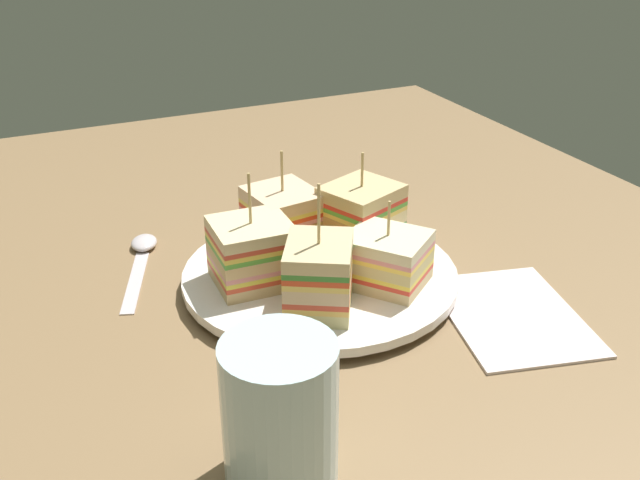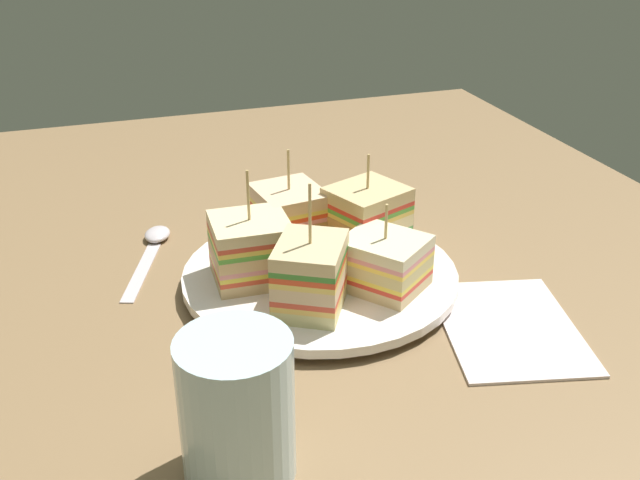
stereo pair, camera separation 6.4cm
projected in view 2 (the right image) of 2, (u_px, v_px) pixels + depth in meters
The scene contains 11 objects.
ground_plane at pixel (320, 294), 66.11cm from camera, with size 108.45×85.94×1.80cm, color olive.
plate at pixel (320, 276), 65.31cm from camera, with size 24.07×24.07×1.48cm.
sandwich_wedge_0 at pixel (251, 249), 62.74cm from camera, with size 6.25×6.62×9.88cm.
sandwich_wedge_1 at pixel (310, 275), 58.51cm from camera, with size 8.07×7.56×10.67cm.
sandwich_wedge_2 at pixel (384, 263), 61.66cm from camera, with size 8.51×8.38×7.54cm.
sandwich_wedge_3 at pixel (366, 219), 67.44cm from camera, with size 7.66×8.06×9.24cm.
sandwich_wedge_4 at pixel (290, 217), 68.49cm from camera, with size 7.16×6.58×9.29cm.
chip_pile at pixel (314, 257), 65.28cm from camera, with size 7.46×6.54×1.56cm.
spoon at pixel (153, 244), 72.01cm from camera, with size 13.82×6.40×1.00cm.
napkin at pixel (509, 326), 59.48cm from camera, with size 14.18×10.39×0.50cm, color silver.
drinking_glass at pixel (237, 418), 43.78cm from camera, with size 6.86×6.86×9.42cm.
Camera 2 is at (-53.98, 17.98, 33.11)cm, focal length 41.73 mm.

